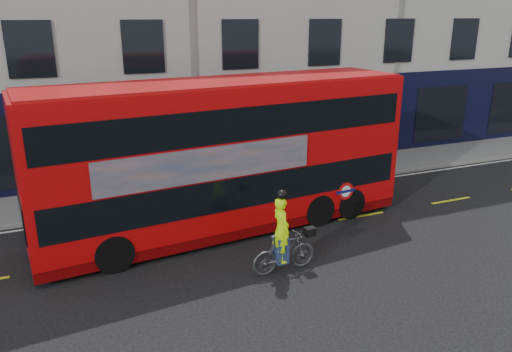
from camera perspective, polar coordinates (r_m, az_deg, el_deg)
ground at (r=14.77m, az=2.12°, el=-8.93°), size 120.00×120.00×0.00m
pavement at (r=20.37m, az=-5.46°, el=-1.07°), size 60.00×3.00×0.12m
kerb at (r=19.02m, az=-4.12°, el=-2.42°), size 60.00×0.12×0.13m
road_edge_line at (r=18.78m, az=-3.83°, el=-2.89°), size 58.00×0.10×0.01m
lane_dashes at (r=16.00m, az=-0.12°, el=-6.68°), size 58.00×0.12×0.01m
bus at (r=15.69m, az=-3.46°, el=2.36°), size 12.12×3.85×4.81m
cyclist at (r=13.50m, az=3.14°, el=-7.89°), size 1.90×0.67×2.38m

